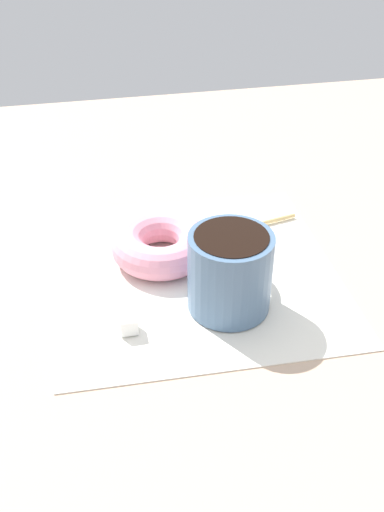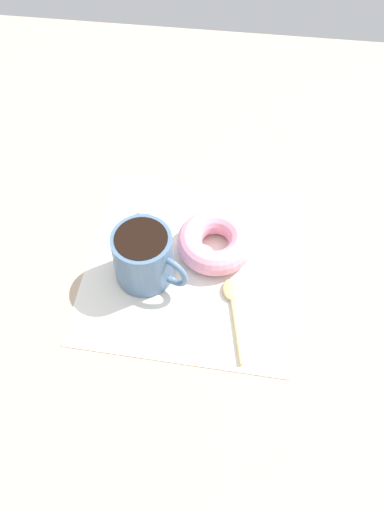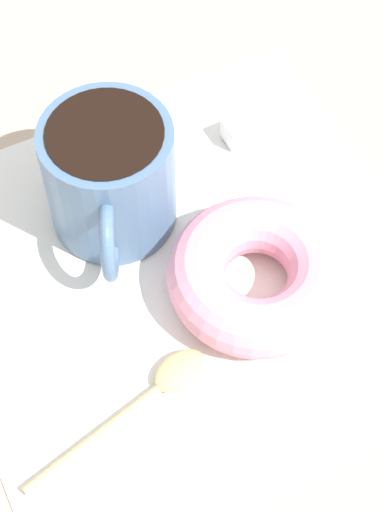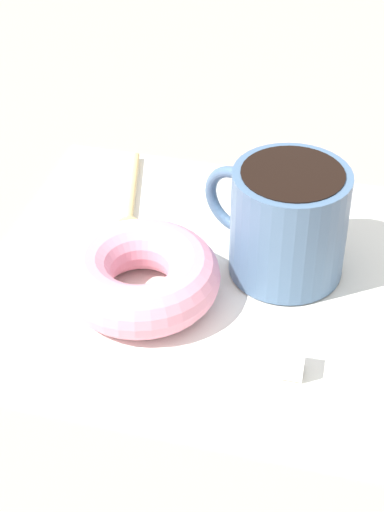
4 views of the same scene
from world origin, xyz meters
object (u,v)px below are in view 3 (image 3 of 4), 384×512
coffee_cup (110,177)px  donut (257,275)px  spoon (156,389)px  sugar_cube (237,132)px

coffee_cup → donut: coffee_cup is taller
donut → spoon: bearing=20.6°
donut → sugar_cube: bearing=-114.3°
donut → sugar_cube: donut is taller
spoon → sugar_cube: sugar_cube is taller
donut → spoon: donut is taller
spoon → sugar_cube: size_ratio=7.75×
coffee_cup → donut: (-5.58, 9.74, -2.58)cm
coffee_cup → sugar_cube: (-10.87, -1.96, -3.63)cm
coffee_cup → spoon: 14.20cm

